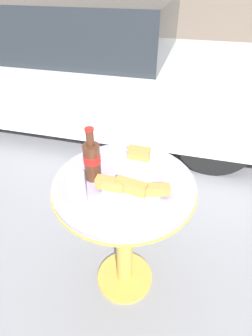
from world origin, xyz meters
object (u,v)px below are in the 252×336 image
cola_bottle_left (92,160)px  lunch_plate_far (131,191)px  bistro_table (124,214)px  drinking_glass (76,189)px  parked_car (84,67)px  lunch_plate_near (139,157)px

cola_bottle_left → lunch_plate_far: (0.18, -0.06, -0.07)m
bistro_table → drinking_glass: (-0.14, -0.16, 0.26)m
parked_car → drinking_glass: bearing=-68.1°
cola_bottle_left → parked_car: bearing=113.6°
bistro_table → parked_car: bearing=116.8°
lunch_plate_near → drinking_glass: bearing=-118.1°
drinking_glass → lunch_plate_near: size_ratio=0.63×
lunch_plate_near → parked_car: (-1.03, 1.81, -0.17)m
cola_bottle_left → lunch_plate_near: (0.16, 0.18, -0.08)m
bistro_table → lunch_plate_far: lunch_plate_far is taller
cola_bottle_left → drinking_glass: cola_bottle_left is taller
bistro_table → lunch_plate_near: lunch_plate_near is taller
lunch_plate_near → lunch_plate_far: 0.24m
lunch_plate_near → parked_car: parked_car is taller
bistro_table → parked_car: parked_car is taller
drinking_glass → lunch_plate_near: drinking_glass is taller
cola_bottle_left → lunch_plate_far: size_ratio=0.81×
cola_bottle_left → lunch_plate_far: bearing=-19.7°
cola_bottle_left → drinking_glass: 0.15m
cola_bottle_left → parked_car: size_ratio=0.05×
lunch_plate_far → parked_car: bearing=117.1°
lunch_plate_far → lunch_plate_near: bearing=94.4°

